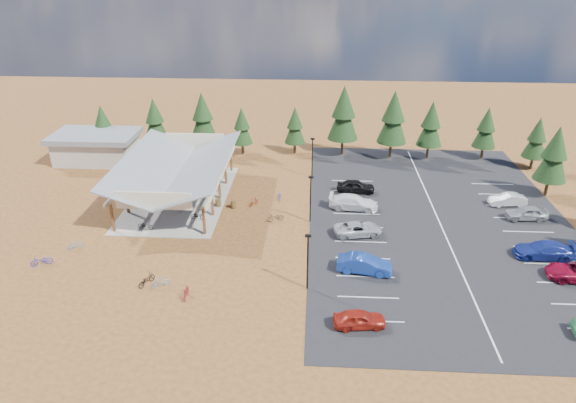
{
  "coord_description": "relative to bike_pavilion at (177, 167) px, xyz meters",
  "views": [
    {
      "loc": [
        5.48,
        -45.53,
        25.07
      ],
      "look_at": [
        2.73,
        1.48,
        2.51
      ],
      "focal_mm": 32.0,
      "sensor_mm": 36.0,
      "label": 1
    }
  ],
  "objects": [
    {
      "name": "bike_14",
      "position": [
        11.45,
        0.31,
        -3.37
      ],
      "size": [
        0.65,
        1.73,
        0.9
      ],
      "primitive_type": "imported",
      "rotation": [
        0.0,
        0.0,
        0.03
      ],
      "color": "#11449D",
      "rests_on": "ground"
    },
    {
      "name": "pine_8",
      "position": [
        38.05,
        14.84,
        0.59
      ],
      "size": [
        3.1,
        3.1,
        7.23
      ],
      "color": "#382314",
      "rests_on": "ground"
    },
    {
      "name": "bike_0",
      "position": [
        -1.58,
        -7.8,
        -3.29
      ],
      "size": [
        1.71,
        0.81,
        0.87
      ],
      "primitive_type": "imported",
      "rotation": [
        0.0,
        0.0,
        1.43
      ],
      "color": "black",
      "rests_on": "concrete_pad"
    },
    {
      "name": "pine_6",
      "position": [
        25.61,
        14.57,
        1.89
      ],
      "size": [
        4.02,
        4.02,
        9.36
      ],
      "color": "#382314",
      "rests_on": "ground"
    },
    {
      "name": "car_1",
      "position": [
        19.91,
        -14.25,
        -3.0
      ],
      "size": [
        4.98,
        2.39,
        1.58
      ],
      "primitive_type": "imported",
      "rotation": [
        0.0,
        0.0,
        1.41
      ],
      "color": "#1A3B96",
      "rests_on": "asphalt_lot"
    },
    {
      "name": "trash_bin_1",
      "position": [
        6.53,
        -2.3,
        -3.37
      ],
      "size": [
        0.6,
        0.6,
        0.9
      ],
      "primitive_type": "cylinder",
      "color": "#4F3B1C",
      "rests_on": "ground"
    },
    {
      "name": "pine_2",
      "position": [
        -0.24,
        15.24,
        1.4
      ],
      "size": [
        3.67,
        3.67,
        8.56
      ],
      "color": "#382314",
      "rests_on": "ground"
    },
    {
      "name": "bike_16",
      "position": [
        11.4,
        -5.1,
        -3.37
      ],
      "size": [
        1.82,
        1.21,
        0.9
      ],
      "primitive_type": "imported",
      "rotation": [
        0.0,
        0.0,
        5.1
      ],
      "color": "black",
      "rests_on": "ground"
    },
    {
      "name": "bike_10",
      "position": [
        -8.82,
        -14.84,
        -3.33
      ],
      "size": [
        1.98,
        1.42,
        0.99
      ],
      "primitive_type": "imported",
      "rotation": [
        0.0,
        0.0,
        5.17
      ],
      "color": "#131899",
      "rests_on": "ground"
    },
    {
      "name": "bike_pavilion",
      "position": [
        0.0,
        0.0,
        0.0
      ],
      "size": [
        11.65,
        19.4,
        4.97
      ],
      "color": "brown",
      "rests_on": "concrete_pad"
    },
    {
      "name": "bike_5",
      "position": [
        1.54,
        -3.87,
        -3.19
      ],
      "size": [
        1.81,
        0.62,
        1.07
      ],
      "primitive_type": "imported",
      "rotation": [
        0.0,
        0.0,
        1.63
      ],
      "color": "gray",
      "rests_on": "concrete_pad"
    },
    {
      "name": "pine_5",
      "position": [
        19.03,
        15.37,
        2.13
      ],
      "size": [
        4.18,
        4.18,
        9.74
      ],
      "color": "#382314",
      "rests_on": "ground"
    },
    {
      "name": "ground",
      "position": [
        10.0,
        -7.0,
        -3.82
      ],
      "size": [
        140.0,
        140.0,
        0.0
      ],
      "primitive_type": "plane",
      "color": "#563416",
      "rests_on": "ground"
    },
    {
      "name": "bike_6",
      "position": [
        3.33,
        1.5,
        -3.32
      ],
      "size": [
        1.57,
        0.71,
        0.8
      ],
      "primitive_type": "imported",
      "rotation": [
        0.0,
        0.0,
        1.69
      ],
      "color": "#154A96",
      "rests_on": "concrete_pad"
    },
    {
      "name": "bike_4",
      "position": [
        3.25,
        -5.43,
        -3.28
      ],
      "size": [
        1.8,
        1.04,
        0.89
      ],
      "primitive_type": "imported",
      "rotation": [
        0.0,
        0.0,
        1.29
      ],
      "color": "black",
      "rests_on": "concrete_pad"
    },
    {
      "name": "car_8",
      "position": [
        37.64,
        -3.18,
        -3.05
      ],
      "size": [
        4.37,
        1.95,
        1.46
      ],
      "primitive_type": "imported",
      "rotation": [
        0.0,
        0.0,
        -1.52
      ],
      "color": "gray",
      "rests_on": "asphalt_lot"
    },
    {
      "name": "pine_1",
      "position": [
        -6.97,
        15.13,
        0.86
      ],
      "size": [
        3.3,
        3.3,
        7.68
      ],
      "color": "#382314",
      "rests_on": "ground"
    },
    {
      "name": "car_3",
      "position": [
        19.68,
        -1.74,
        -3.01
      ],
      "size": [
        5.56,
        2.85,
        1.54
      ],
      "primitive_type": "imported",
      "rotation": [
        0.0,
        0.0,
        1.44
      ],
      "color": "white",
      "rests_on": "asphalt_lot"
    },
    {
      "name": "car_7",
      "position": [
        36.52,
        -10.88,
        -3.01
      ],
      "size": [
        5.41,
        2.44,
        1.54
      ],
      "primitive_type": "imported",
      "rotation": [
        0.0,
        0.0,
        -1.62
      ],
      "color": "navy",
      "rests_on": "asphalt_lot"
    },
    {
      "name": "bike_3",
      "position": [
        -1.45,
        5.54,
        -3.22
      ],
      "size": [
        1.73,
        0.79,
        1.01
      ],
      "primitive_type": "imported",
      "rotation": [
        0.0,
        0.0,
        1.38
      ],
      "color": "maroon",
      "rests_on": "concrete_pad"
    },
    {
      "name": "pine_0",
      "position": [
        -14.1,
        14.39,
        0.32
      ],
      "size": [
        2.92,
        2.92,
        6.79
      ],
      "color": "#382314",
      "rests_on": "ground"
    },
    {
      "name": "pine_4",
      "position": [
        12.44,
        15.5,
        0.24
      ],
      "size": [
        2.86,
        2.86,
        6.67
      ],
      "color": "#382314",
      "rests_on": "ground"
    },
    {
      "name": "pine_13",
      "position": [
        43.44,
        11.4,
        0.42
      ],
      "size": [
        2.99,
        2.99,
        6.97
      ],
      "color": "#382314",
      "rests_on": "ground"
    },
    {
      "name": "bike_2",
      "position": [
        -3.3,
        3.57,
        -3.27
      ],
      "size": [
        1.76,
        0.68,
        0.91
      ],
      "primitive_type": "imported",
      "rotation": [
        0.0,
        0.0,
        1.62
      ],
      "color": "navy",
      "rests_on": "concrete_pad"
    },
    {
      "name": "bike_1",
      "position": [
        -1.79,
        -0.35,
        -3.19
      ],
      "size": [
        1.83,
        0.65,
        1.08
      ],
      "primitive_type": "imported",
      "rotation": [
        0.0,
        0.0,
        1.49
      ],
      "color": "gray",
      "rests_on": "concrete_pad"
    },
    {
      "name": "car_2",
      "position": [
        19.79,
        -7.63,
        -3.12
      ],
      "size": [
        5.12,
        3.13,
        1.33
      ],
      "primitive_type": "imported",
      "rotation": [
        0.0,
        0.0,
        1.78
      ],
      "color": "#9EA0A6",
      "rests_on": "asphalt_lot"
    },
    {
      "name": "bike_7",
      "position": [
        3.08,
        4.65,
        -3.19
      ],
      "size": [
        1.79,
        0.59,
        1.06
      ],
      "primitive_type": "imported",
      "rotation": [
        0.0,
        0.0,
        1.62
      ],
      "color": "maroon",
      "rests_on": "concrete_pad"
    },
    {
      "name": "bike_12",
      "position": [
        1.47,
        -17.23,
        -3.34
      ],
      "size": [
        1.42,
        1.95,
        0.98
      ],
      "primitive_type": "imported",
      "rotation": [
        0.0,
        0.0,
        2.67
      ],
      "color": "black",
      "rests_on": "ground"
    },
    {
      "name": "pine_3",
      "position": [
        5.2,
        14.78,
        0.25
      ],
      "size": [
        2.87,
        2.87,
        6.68
      ],
      "color": "#382314",
      "rests_on": "ground"
    },
    {
      "name": "lamp_post_2",
      "position": [
        15.0,
        7.0,
        -0.85
      ],
      "size": [
        0.5,
        0.25,
        5.14
      ],
      "color": "black",
      "rests_on": "ground"
    },
    {
      "name": "asphalt_lot",
      "position": [
        28.5,
        -4.0,
        -3.8
      ],
      "size": [
        27.0,
        44.0,
        0.04
      ],
      "primitive_type": "cube",
      "color": "black",
      "rests_on": "ground"
    },
    {
      "name": "pine_7",
      "position": [
        30.67,
        14.62,
        1.04
      ],
      "size": [
        3.42,
        3.42,
        7.97
      ],
      "color": "#382314",
      "rests_on": "ground"
    },
    {
      "name": "lamp_post_1",
      "position": [
        15.0,
        -5.0,
        -0.85
      ],
      "size": [
        0.5,
        0.25,
        5.14
      ],
      "color": "black",
      "rests_on": "ground"
    },
    {
      "name": "car_0",
      "position": [
        19.0,
        -21.65,
        -3.12
      ],
      "size": [
        4.06,
        1.99,
        1.33
      ],
      "primitive_type": "imported",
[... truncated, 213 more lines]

